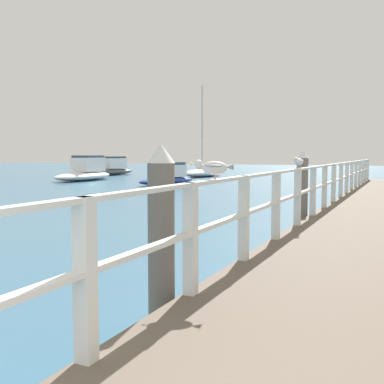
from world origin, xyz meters
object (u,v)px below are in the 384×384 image
Objects in this scene: boat_0 at (169,177)px; boat_5 at (112,169)px; seagull_foreground at (214,167)px; boat_2 at (85,172)px; boat_3 at (204,172)px; seagull_background at (299,161)px; dock_piling_far at (302,190)px; dock_piling_near at (161,238)px.

boat_5 reaches higher than boat_0.
boat_5 is (-21.97, 29.53, -1.17)m from seagull_foreground.
boat_2 is 0.85× the size of boat_3.
boat_0 is at bearing 13.30° from seagull_foreground.
seagull_background reaches higher than boat_2.
boat_3 is at bearing -56.10° from seagull_background.
dock_piling_far reaches higher than seagull_background.
dock_piling_far is 2.37m from seagull_background.
dock_piling_near and dock_piling_far have the same top height.
seagull_foreground is 0.06× the size of boat_3.
boat_3 is (-2.05, 10.16, -0.05)m from boat_0.
seagull_foreground is 0.08× the size of boat_5.
boat_0 is at bearing 103.78° from boat_3.
boat_0 is 14.08m from boat_5.
seagull_foreground reaches higher than boat_5.
boat_3 reaches higher than boat_2.
boat_3 is at bearing 7.85° from seagull_foreground.
dock_piling_near reaches higher than boat_5.
dock_piling_far is at bearing -12.61° from seagull_foreground.
dock_piling_near is 4.14× the size of seagull_background.
seagull_foreground is at bearing 54.26° from dock_piling_near.
dock_piling_far is 0.34× the size of boat_5.
dock_piling_near is at bearing -46.13° from boat_5.
seagull_foreground reaches higher than boat_0.
dock_piling_near is 33.62m from boat_3.
boat_3 is at bearing 14.45° from boat_5.
seagull_foreground and seagull_background have the same top height.
boat_3 is 8.64m from boat_5.
seagull_background is 0.08× the size of boat_5.
boat_2 is 1.09× the size of boat_5.
boat_0 is (-10.95, 13.73, -0.54)m from dock_piling_far.
seagull_background is 33.43m from boat_5.
seagull_background is 19.61m from boat_0.
dock_piling_far is 4.14× the size of seagull_background.
boat_3 is (-13.00, 23.89, -0.60)m from dock_piling_far.
boat_3 reaches higher than dock_piling_near.
dock_piling_near is 29.08m from boat_2.
seagull_foreground is 36.82m from boat_5.
dock_piling_near is 23.54m from boat_0.
boat_5 is at bearing 133.26° from dock_piling_far.
dock_piling_near reaches higher than seagull_background.
dock_piling_near is 0.34× the size of boat_5.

